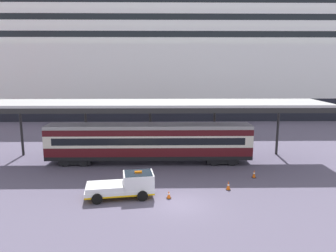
{
  "coord_description": "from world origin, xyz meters",
  "views": [
    {
      "loc": [
        -1.28,
        -22.04,
        9.97
      ],
      "look_at": [
        -0.81,
        7.15,
        4.5
      ],
      "focal_mm": 34.29,
      "sensor_mm": 36.0,
      "label": 1
    }
  ],
  "objects_px": {
    "cruise_ship": "(140,56)",
    "train_carriage": "(149,142)",
    "service_truck": "(126,185)",
    "traffic_cone_far": "(254,174)",
    "traffic_cone_near": "(169,195)",
    "traffic_cone_mid": "(228,186)"
  },
  "relations": [
    {
      "from": "cruise_ship",
      "to": "train_carriage",
      "type": "height_order",
      "value": "cruise_ship"
    },
    {
      "from": "service_truck",
      "to": "train_carriage",
      "type": "bearing_deg",
      "value": 80.88
    },
    {
      "from": "cruise_ship",
      "to": "traffic_cone_far",
      "type": "bearing_deg",
      "value": -73.48
    },
    {
      "from": "cruise_ship",
      "to": "traffic_cone_near",
      "type": "xyz_separation_m",
      "value": [
        5.48,
        -49.35,
        -11.85
      ]
    },
    {
      "from": "traffic_cone_mid",
      "to": "traffic_cone_far",
      "type": "bearing_deg",
      "value": 44.49
    },
    {
      "from": "cruise_ship",
      "to": "service_truck",
      "type": "bearing_deg",
      "value": -87.41
    },
    {
      "from": "service_truck",
      "to": "traffic_cone_mid",
      "type": "xyz_separation_m",
      "value": [
        8.16,
        1.28,
        -0.62
      ]
    },
    {
      "from": "cruise_ship",
      "to": "train_carriage",
      "type": "distance_m",
      "value": 41.54
    },
    {
      "from": "traffic_cone_mid",
      "to": "service_truck",
      "type": "bearing_deg",
      "value": -171.1
    },
    {
      "from": "traffic_cone_far",
      "to": "cruise_ship",
      "type": "bearing_deg",
      "value": 106.52
    },
    {
      "from": "train_carriage",
      "to": "service_truck",
      "type": "relative_size",
      "value": 3.83
    },
    {
      "from": "traffic_cone_near",
      "to": "traffic_cone_mid",
      "type": "bearing_deg",
      "value": 18.72
    },
    {
      "from": "traffic_cone_near",
      "to": "cruise_ship",
      "type": "bearing_deg",
      "value": 96.34
    },
    {
      "from": "cruise_ship",
      "to": "train_carriage",
      "type": "relative_size",
      "value": 6.01
    },
    {
      "from": "traffic_cone_near",
      "to": "service_truck",
      "type": "bearing_deg",
      "value": 173.33
    },
    {
      "from": "traffic_cone_far",
      "to": "traffic_cone_near",
      "type": "bearing_deg",
      "value": -149.93
    },
    {
      "from": "cruise_ship",
      "to": "traffic_cone_near",
      "type": "distance_m",
      "value": 51.05
    },
    {
      "from": "cruise_ship",
      "to": "traffic_cone_far",
      "type": "relative_size",
      "value": 168.28
    },
    {
      "from": "train_carriage",
      "to": "traffic_cone_near",
      "type": "bearing_deg",
      "value": -78.54
    },
    {
      "from": "traffic_cone_near",
      "to": "traffic_cone_mid",
      "type": "distance_m",
      "value": 5.17
    },
    {
      "from": "service_truck",
      "to": "traffic_cone_far",
      "type": "relative_size",
      "value": 7.32
    },
    {
      "from": "service_truck",
      "to": "traffic_cone_mid",
      "type": "bearing_deg",
      "value": 8.9
    }
  ]
}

